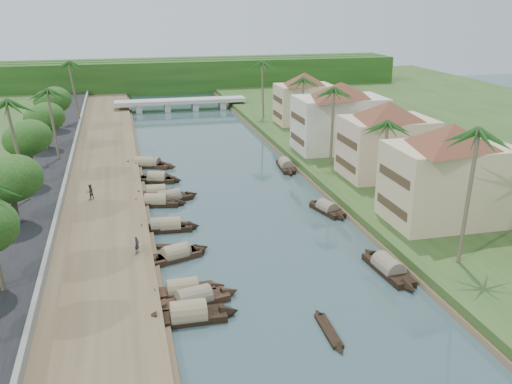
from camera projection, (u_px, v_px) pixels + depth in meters
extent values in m
plane|color=#354B50|center=(262.00, 240.00, 57.39)|extent=(220.00, 220.00, 0.00)
cube|color=brown|center=(101.00, 187.00, 72.11)|extent=(10.00, 180.00, 0.80)
cube|color=#294B1E|center=(359.00, 168.00, 79.81)|extent=(16.00, 180.00, 1.20)
cube|color=black|center=(30.00, 190.00, 70.13)|extent=(8.00, 180.00, 1.40)
cube|color=slate|center=(66.00, 183.00, 70.88)|extent=(0.40, 180.00, 1.10)
cube|color=#193D10|center=(170.00, 78.00, 143.50)|extent=(120.00, 4.00, 8.00)
cube|color=#193D10|center=(168.00, 75.00, 148.10)|extent=(120.00, 4.00, 8.00)
cube|color=#193D10|center=(167.00, 73.00, 152.70)|extent=(120.00, 4.00, 8.00)
cube|color=#AEAFA4|center=(181.00, 101.00, 122.98)|extent=(28.00, 4.00, 0.80)
cube|color=#AEAFA4|center=(139.00, 108.00, 121.34)|extent=(1.20, 3.50, 1.80)
cube|color=#AEAFA4|center=(167.00, 107.00, 122.67)|extent=(1.20, 3.50, 1.80)
cube|color=#AEAFA4|center=(195.00, 106.00, 124.00)|extent=(1.20, 3.50, 1.80)
cube|color=#AEAFA4|center=(222.00, 104.00, 125.33)|extent=(1.20, 3.50, 1.80)
cube|color=beige|center=(448.00, 184.00, 58.08)|extent=(12.00, 8.00, 8.00)
pyramid|color=brown|center=(453.00, 135.00, 56.43)|extent=(14.85, 14.85, 2.20)
cube|color=#463321|center=(392.00, 207.00, 57.39)|extent=(0.10, 6.40, 0.90)
cube|color=#463321|center=(394.00, 176.00, 56.35)|extent=(0.10, 6.40, 0.90)
cube|color=beige|center=(387.00, 147.00, 73.10)|extent=(11.00, 8.00, 7.50)
pyramid|color=brown|center=(389.00, 110.00, 71.54)|extent=(14.11, 14.11, 2.20)
cube|color=#463321|center=(345.00, 164.00, 72.48)|extent=(0.10, 6.40, 0.90)
cube|color=#463321|center=(347.00, 141.00, 71.51)|extent=(0.10, 6.40, 0.90)
cube|color=white|center=(339.00, 124.00, 85.68)|extent=(13.00, 8.00, 8.00)
pyramid|color=brown|center=(341.00, 90.00, 84.03)|extent=(15.59, 15.59, 2.20)
cube|color=#463321|center=(297.00, 139.00, 84.88)|extent=(0.10, 6.40, 0.90)
cube|color=#463321|center=(298.00, 118.00, 83.84)|extent=(0.10, 6.40, 0.90)
cube|color=beige|center=(304.00, 104.00, 104.47)|extent=(10.00, 7.00, 7.00)
pyramid|color=brown|center=(305.00, 79.00, 102.98)|extent=(12.62, 12.62, 2.20)
cube|color=#463321|center=(277.00, 115.00, 103.91)|extent=(0.10, 5.60, 0.90)
cube|color=#463321|center=(278.00, 99.00, 103.01)|extent=(0.10, 5.60, 0.90)
cube|color=black|center=(194.00, 302.00, 45.32)|extent=(5.91, 3.03, 0.70)
cone|color=black|center=(230.00, 292.00, 46.64)|extent=(1.94, 1.92, 1.77)
cone|color=black|center=(156.00, 311.00, 43.94)|extent=(1.94, 1.92, 1.77)
cylinder|color=gray|center=(194.00, 298.00, 45.20)|extent=(4.63, 2.79, 1.83)
cube|color=black|center=(189.00, 318.00, 43.07)|extent=(5.71, 2.07, 0.70)
cone|color=black|center=(230.00, 312.00, 43.73)|extent=(1.67, 1.84, 2.01)
cone|color=black|center=(146.00, 322.00, 42.36)|extent=(1.67, 1.84, 2.01)
cylinder|color=#92895D|center=(188.00, 314.00, 42.95)|extent=(4.36, 2.14, 2.11)
cube|color=black|center=(183.00, 293.00, 46.80)|extent=(5.40, 1.95, 0.70)
cone|color=black|center=(218.00, 287.00, 47.57)|extent=(1.60, 1.57, 1.66)
cone|color=black|center=(146.00, 297.00, 45.97)|extent=(1.60, 1.57, 1.66)
cylinder|color=#92895D|center=(182.00, 288.00, 46.67)|extent=(4.15, 1.94, 1.73)
cube|color=black|center=(177.00, 256.00, 53.50)|extent=(5.07, 3.02, 0.70)
cone|color=black|center=(203.00, 248.00, 54.83)|extent=(1.76, 1.76, 1.54)
cone|color=black|center=(150.00, 262.00, 52.11)|extent=(1.76, 1.76, 1.54)
cylinder|color=gray|center=(177.00, 252.00, 53.37)|extent=(4.01, 2.71, 1.60)
cube|color=black|center=(175.00, 258.00, 53.07)|extent=(5.11, 3.16, 0.70)
cone|color=black|center=(201.00, 250.00, 54.43)|extent=(1.81, 1.86, 1.63)
cone|color=black|center=(148.00, 264.00, 51.66)|extent=(1.81, 1.86, 1.63)
cylinder|color=#92895D|center=(175.00, 254.00, 52.95)|extent=(4.05, 2.84, 1.71)
cube|color=black|center=(171.00, 229.00, 59.73)|extent=(4.55, 1.96, 0.70)
cone|color=black|center=(194.00, 226.00, 60.13)|extent=(1.40, 1.62, 1.69)
cone|color=black|center=(147.00, 230.00, 59.28)|extent=(1.40, 1.62, 1.69)
cylinder|color=#92895D|center=(170.00, 225.00, 59.61)|extent=(3.50, 1.97, 1.79)
cube|color=black|center=(162.00, 229.00, 59.68)|extent=(4.81, 1.83, 0.70)
cone|color=black|center=(187.00, 226.00, 60.18)|extent=(1.43, 1.57, 1.69)
cone|color=black|center=(136.00, 230.00, 59.12)|extent=(1.43, 1.57, 1.69)
cylinder|color=gray|center=(162.00, 226.00, 59.55)|extent=(3.69, 1.87, 1.78)
cube|color=black|center=(156.00, 204.00, 66.91)|extent=(5.63, 2.85, 0.70)
cone|color=black|center=(181.00, 203.00, 66.92)|extent=(1.85, 1.83, 1.70)
cone|color=black|center=(130.00, 203.00, 66.84)|extent=(1.85, 1.83, 1.70)
cylinder|color=#92895D|center=(156.00, 201.00, 66.78)|extent=(4.40, 2.63, 1.76)
cube|color=black|center=(156.00, 195.00, 70.00)|extent=(4.84, 1.84, 0.70)
cone|color=black|center=(178.00, 193.00, 70.54)|extent=(1.43, 1.63, 1.77)
cone|color=black|center=(134.00, 196.00, 69.40)|extent=(1.43, 1.63, 1.77)
cylinder|color=#92895D|center=(156.00, 192.00, 69.88)|extent=(3.70, 1.90, 1.87)
cube|color=black|center=(169.00, 200.00, 68.12)|extent=(6.01, 3.52, 0.70)
cone|color=black|center=(193.00, 195.00, 69.74)|extent=(2.06, 2.00, 1.73)
cone|color=black|center=(143.00, 205.00, 66.45)|extent=(2.06, 2.00, 1.73)
cylinder|color=gray|center=(168.00, 197.00, 68.00)|extent=(4.74, 3.14, 1.78)
cube|color=black|center=(157.00, 179.00, 75.91)|extent=(4.77, 2.94, 0.70)
cone|color=black|center=(175.00, 180.00, 75.62)|extent=(1.69, 1.70, 1.48)
cone|color=black|center=(138.00, 178.00, 76.15)|extent=(1.69, 1.70, 1.48)
cylinder|color=#92895D|center=(157.00, 177.00, 75.78)|extent=(3.78, 2.63, 1.54)
cube|color=black|center=(157.00, 181.00, 75.43)|extent=(5.17, 3.10, 0.70)
cone|color=black|center=(177.00, 181.00, 75.21)|extent=(1.82, 1.87, 1.66)
cone|color=black|center=(137.00, 180.00, 75.60)|extent=(1.82, 1.87, 1.66)
cylinder|color=#92895D|center=(157.00, 178.00, 75.31)|extent=(4.09, 2.81, 1.74)
cube|color=black|center=(150.00, 165.00, 82.29)|extent=(6.24, 4.70, 0.70)
cone|color=black|center=(171.00, 167.00, 81.28)|extent=(2.31, 2.25, 1.76)
cone|color=black|center=(128.00, 163.00, 83.25)|extent=(2.31, 2.25, 1.76)
cylinder|color=gray|center=(149.00, 163.00, 82.17)|extent=(5.01, 4.00, 1.80)
cube|color=black|center=(145.00, 166.00, 82.11)|extent=(5.97, 3.41, 0.70)
cone|color=black|center=(167.00, 166.00, 81.92)|extent=(2.05, 2.06, 1.84)
cone|color=black|center=(124.00, 165.00, 82.25)|extent=(2.05, 2.06, 1.84)
cylinder|color=#92895D|center=(145.00, 163.00, 81.99)|extent=(4.71, 3.09, 1.92)
cube|color=black|center=(388.00, 270.00, 50.58)|extent=(2.29, 6.58, 0.70)
cone|color=black|center=(369.00, 253.00, 53.79)|extent=(1.78, 1.94, 1.86)
cone|color=black|center=(410.00, 288.00, 47.32)|extent=(1.78, 1.94, 1.86)
cylinder|color=gray|center=(388.00, 267.00, 50.46)|extent=(2.25, 5.06, 1.91)
cube|color=black|center=(327.00, 211.00, 64.78)|extent=(2.79, 5.24, 0.70)
cone|color=black|center=(313.00, 203.00, 67.08)|extent=(1.74, 1.75, 1.59)
cone|color=black|center=(342.00, 218.00, 62.43)|extent=(1.74, 1.75, 1.59)
cylinder|color=gray|center=(327.00, 208.00, 64.66)|extent=(2.56, 4.12, 1.65)
cube|color=black|center=(286.00, 167.00, 81.42)|extent=(2.29, 6.23, 0.70)
cone|color=black|center=(281.00, 160.00, 84.56)|extent=(1.72, 1.86, 1.77)
cone|color=black|center=(291.00, 173.00, 78.22)|extent=(1.72, 1.86, 1.77)
cylinder|color=gray|center=(286.00, 165.00, 81.29)|extent=(2.23, 4.80, 1.81)
cube|color=black|center=(329.00, 331.00, 41.61)|extent=(0.94, 4.48, 0.35)
cone|color=black|center=(318.00, 313.00, 43.93)|extent=(0.84, 1.14, 0.81)
cone|color=black|center=(340.00, 350.00, 39.28)|extent=(0.84, 1.14, 0.81)
cube|color=black|center=(157.00, 247.00, 55.63)|extent=(3.25, 1.48, 0.35)
cone|color=black|center=(175.00, 247.00, 55.60)|extent=(0.95, 0.88, 0.71)
cone|color=black|center=(138.00, 247.00, 55.66)|extent=(0.95, 0.88, 0.71)
cube|color=black|center=(153.00, 176.00, 77.81)|extent=(4.09, 1.75, 0.35)
cone|color=black|center=(169.00, 176.00, 77.80)|extent=(1.17, 1.02, 0.80)
cone|color=black|center=(136.00, 176.00, 77.83)|extent=(1.17, 1.02, 0.80)
cylinder|color=brown|center=(467.00, 198.00, 48.06)|extent=(0.78, 0.36, 11.93)
sphere|color=#21531B|center=(475.00, 131.00, 46.21)|extent=(3.20, 3.20, 3.20)
cylinder|color=brown|center=(385.00, 160.00, 64.93)|extent=(0.38, 0.36, 8.90)
sphere|color=#21531B|center=(387.00, 123.00, 63.55)|extent=(3.20, 3.20, 3.20)
cylinder|color=brown|center=(332.00, 127.00, 77.56)|extent=(0.44, 0.36, 10.61)
sphere|color=#21531B|center=(334.00, 89.00, 75.91)|extent=(3.20, 3.20, 3.20)
cylinder|color=brown|center=(302.00, 108.00, 92.91)|extent=(0.50, 0.36, 9.77)
sphere|color=#21531B|center=(303.00, 79.00, 91.39)|extent=(3.20, 3.20, 3.20)
cylinder|color=brown|center=(20.00, 151.00, 62.85)|extent=(1.38, 0.36, 11.40)
sphere|color=#21531B|center=(13.00, 102.00, 61.08)|extent=(3.20, 3.20, 3.20)
cylinder|color=brown|center=(54.00, 125.00, 79.50)|extent=(0.95, 0.36, 9.93)
sphere|color=#21531B|center=(50.00, 90.00, 77.96)|extent=(3.20, 3.20, 3.20)
cylinder|color=brown|center=(263.00, 90.00, 108.87)|extent=(0.70, 0.36, 10.62)
sphere|color=#21531B|center=(263.00, 62.00, 107.22)|extent=(3.20, 3.20, 3.20)
cylinder|color=brown|center=(76.00, 92.00, 104.01)|extent=(1.42, 0.36, 10.95)
sphere|color=#21531B|center=(73.00, 62.00, 102.31)|extent=(3.20, 3.20, 3.20)
cylinder|color=#413425|center=(15.00, 209.00, 57.44)|extent=(0.60, 0.60, 3.25)
ellipsoid|color=#193D10|center=(11.00, 179.00, 56.43)|extent=(5.54, 5.54, 4.56)
cylinder|color=#413425|center=(32.00, 168.00, 69.81)|extent=(0.60, 0.60, 3.94)
ellipsoid|color=#193D10|center=(28.00, 139.00, 68.59)|extent=(5.04, 5.04, 4.15)
cylinder|color=#413425|center=(47.00, 138.00, 86.20)|extent=(0.60, 0.60, 3.22)
ellipsoid|color=#193D10|center=(45.00, 118.00, 85.20)|extent=(5.27, 5.27, 4.33)
cylinder|color=#413425|center=(55.00, 120.00, 98.79)|extent=(0.60, 0.60, 3.42)
ellipsoid|color=#193D10|center=(53.00, 101.00, 97.73)|extent=(5.42, 5.42, 4.45)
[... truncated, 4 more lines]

